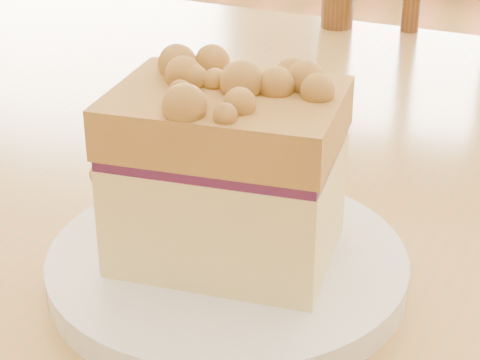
% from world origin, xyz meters
% --- Properties ---
extents(cafe_table_main, '(1.36, 1.04, 0.75)m').
position_xyz_m(cafe_table_main, '(0.01, 0.18, 0.65)').
color(cafe_table_main, '#A68340').
rests_on(cafe_table_main, ground).
extents(cafe_chair_main, '(0.45, 0.45, 0.96)m').
position_xyz_m(cafe_chair_main, '(0.13, 0.73, 0.48)').
color(cafe_chair_main, brown).
rests_on(cafe_chair_main, ground).
extents(plate, '(0.21, 0.21, 0.02)m').
position_xyz_m(plate, '(-0.03, 0.03, 0.76)').
color(plate, white).
rests_on(plate, cafe_table_main).
extents(cake_slice, '(0.14, 0.10, 0.12)m').
position_xyz_m(cake_slice, '(-0.03, 0.04, 0.82)').
color(cake_slice, '#FBDA8E').
rests_on(cake_slice, plate).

